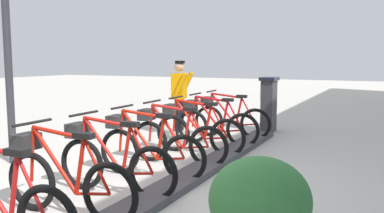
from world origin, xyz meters
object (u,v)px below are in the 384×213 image
Objects in this scene: bike_docked_4 at (146,148)px; bike_docked_5 at (111,161)px; bike_docked_3 at (174,138)px; worker_near_rack at (180,95)px; bike_docked_6 at (63,178)px; bike_docked_1 at (213,123)px; bike_docked_2 at (196,130)px; payment_kiosk at (269,103)px; bike_docked_0 at (228,118)px.

bike_docked_4 and bike_docked_5 have the same top height.
worker_near_rack is (1.09, -2.27, 0.48)m from bike_docked_3.
bike_docked_4 and bike_docked_6 have the same top height.
bike_docked_3 is 1.00× the size of bike_docked_6.
bike_docked_1 and bike_docked_4 have the same top height.
bike_docked_2 is (0.00, 0.82, 0.00)m from bike_docked_1.
payment_kiosk is at bearing -99.04° from bike_docked_3.
bike_docked_5 is at bearing 90.00° from bike_docked_1.
bike_docked_1 and bike_docked_6 have the same top height.
worker_near_rack is at bearing -76.98° from bike_docked_6.
worker_near_rack is (1.09, 0.18, 0.48)m from bike_docked_0.
bike_docked_5 is (0.00, 1.64, 0.00)m from bike_docked_3.
worker_near_rack is (1.09, -1.45, 0.48)m from bike_docked_2.
bike_docked_3 is 1.64m from bike_docked_5.
payment_kiosk reaches higher than bike_docked_4.
bike_docked_5 is (0.00, 2.45, 0.00)m from bike_docked_2.
bike_docked_0 is at bearing 63.42° from payment_kiosk.
bike_docked_3 and bike_docked_6 have the same top height.
bike_docked_1 is 0.82m from bike_docked_2.
bike_docked_0 and bike_docked_2 have the same top height.
bike_docked_6 is at bearing 90.00° from bike_docked_1.
payment_kiosk is 0.74× the size of bike_docked_6.
bike_docked_1 is 1.64m from bike_docked_3.
bike_docked_4 is (0.00, 0.82, 0.00)m from bike_docked_3.
bike_docked_0 is 1.21m from worker_near_rack.
bike_docked_5 is at bearing -90.00° from bike_docked_6.
bike_docked_6 is at bearing 90.00° from bike_docked_0.
bike_docked_5 is (0.00, 4.09, 0.00)m from bike_docked_0.
bike_docked_2 is 1.00× the size of bike_docked_5.
bike_docked_6 is (0.00, 0.82, 0.00)m from bike_docked_5.
bike_docked_4 is 1.04× the size of worker_near_rack.
bike_docked_1 is at bearing 149.86° from worker_near_rack.
bike_docked_3 is at bearing -90.00° from bike_docked_4.
bike_docked_2 is (0.00, 1.64, 0.00)m from bike_docked_0.
payment_kiosk is 4.46m from bike_docked_4.
bike_docked_2 is at bearing 126.95° from worker_near_rack.
bike_docked_0 is 1.04× the size of worker_near_rack.
bike_docked_2 is 0.82m from bike_docked_3.
bike_docked_4 is (0.00, 3.27, 0.00)m from bike_docked_0.
bike_docked_1 is at bearing -90.00° from bike_docked_3.
bike_docked_3 is at bearing 115.70° from worker_near_rack.
bike_docked_2 is 1.64m from bike_docked_4.
worker_near_rack reaches higher than bike_docked_1.
worker_near_rack is (1.09, -4.72, 0.48)m from bike_docked_6.
payment_kiosk is 0.74× the size of bike_docked_2.
bike_docked_0 is 0.82m from bike_docked_1.
payment_kiosk reaches higher than bike_docked_1.
bike_docked_0 is 2.45m from bike_docked_3.
bike_docked_1 is 1.00× the size of bike_docked_3.
bike_docked_5 is 4.08m from worker_near_rack.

